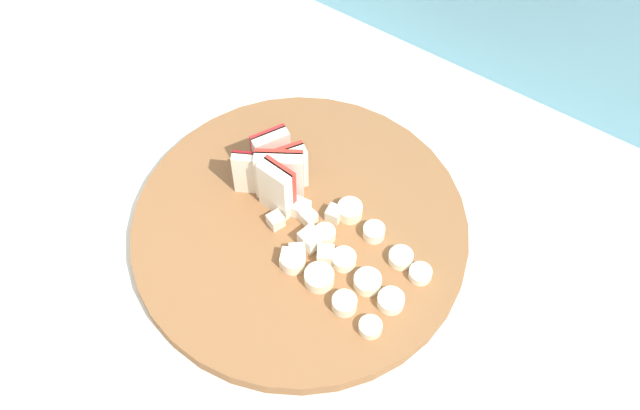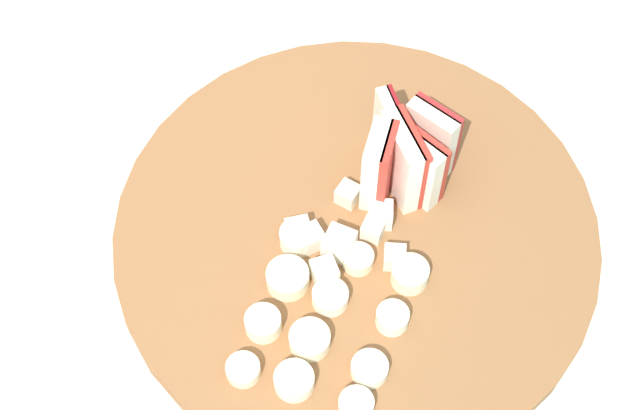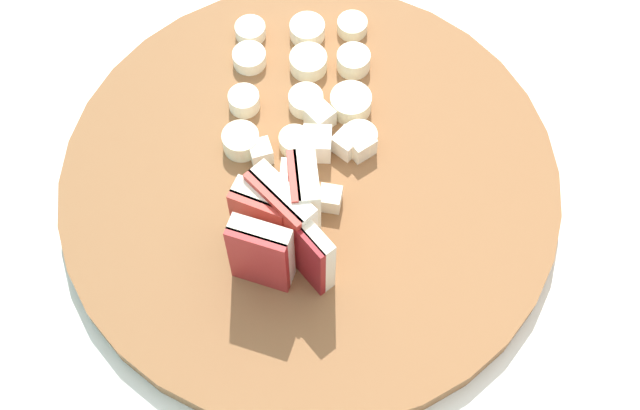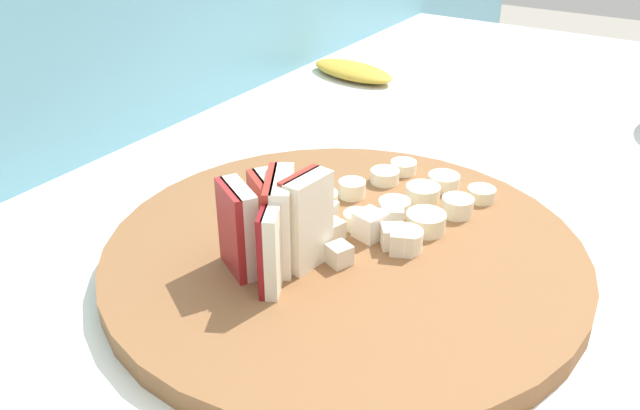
{
  "view_description": "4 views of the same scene",
  "coord_description": "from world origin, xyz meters",
  "px_view_note": "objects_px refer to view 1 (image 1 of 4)",
  "views": [
    {
      "loc": [
        0.21,
        -0.33,
        1.67
      ],
      "look_at": [
        -0.05,
        0.08,
        0.93
      ],
      "focal_mm": 49.14,
      "sensor_mm": 36.0,
      "label": 1
    },
    {
      "loc": [
        0.28,
        0.08,
        1.49
      ],
      "look_at": [
        -0.06,
        0.03,
        0.92
      ],
      "focal_mm": 53.99,
      "sensor_mm": 36.0,
      "label": 2
    },
    {
      "loc": [
        -0.36,
        0.12,
        1.43
      ],
      "look_at": [
        -0.11,
        0.06,
        0.94
      ],
      "focal_mm": 49.99,
      "sensor_mm": 36.0,
      "label": 3
    },
    {
      "loc": [
        -0.42,
        -0.15,
        1.15
      ],
      "look_at": [
        -0.07,
        0.07,
        0.93
      ],
      "focal_mm": 37.5,
      "sensor_mm": 36.0,
      "label": 4
    }
  ],
  "objects_px": {
    "cutting_board": "(300,232)",
    "apple_wedge_fan": "(275,172)",
    "banana_slice_rows": "(353,267)",
    "apple_dice_pile": "(306,235)"
  },
  "relations": [
    {
      "from": "cutting_board",
      "to": "apple_wedge_fan",
      "type": "height_order",
      "value": "apple_wedge_fan"
    },
    {
      "from": "apple_wedge_fan",
      "to": "banana_slice_rows",
      "type": "relative_size",
      "value": 0.53
    },
    {
      "from": "apple_dice_pile",
      "to": "banana_slice_rows",
      "type": "height_order",
      "value": "apple_dice_pile"
    },
    {
      "from": "banana_slice_rows",
      "to": "apple_dice_pile",
      "type": "bearing_deg",
      "value": 175.46
    },
    {
      "from": "cutting_board",
      "to": "banana_slice_rows",
      "type": "relative_size",
      "value": 2.53
    },
    {
      "from": "apple_dice_pile",
      "to": "apple_wedge_fan",
      "type": "bearing_deg",
      "value": 149.43
    },
    {
      "from": "apple_dice_pile",
      "to": "cutting_board",
      "type": "bearing_deg",
      "value": 148.49
    },
    {
      "from": "apple_dice_pile",
      "to": "banana_slice_rows",
      "type": "bearing_deg",
      "value": -4.54
    },
    {
      "from": "cutting_board",
      "to": "apple_wedge_fan",
      "type": "xyz_separation_m",
      "value": [
        -0.05,
        0.03,
        0.04
      ]
    },
    {
      "from": "cutting_board",
      "to": "banana_slice_rows",
      "type": "height_order",
      "value": "banana_slice_rows"
    }
  ]
}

